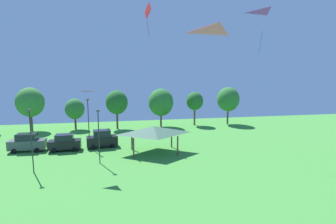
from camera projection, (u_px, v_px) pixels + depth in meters
The scene contains 17 objects.
kite_flying_0 at pixel (148, 12), 21.39m from camera, with size 0.40×1.34×2.79m.
kite_flying_2 at pixel (267, 25), 32.97m from camera, with size 2.89×3.41×4.05m.
kite_flying_3 at pixel (228, 53), 14.17m from camera, with size 2.25×2.87×0.30m.
kite_flying_4 at pixel (92, 95), 28.66m from camera, with size 1.73×1.53×0.10m.
parked_car_leftmost at pixel (27, 143), 35.79m from camera, with size 4.73×2.11×2.47m.
parked_car_second_from_left at pixel (65, 143), 36.02m from camera, with size 4.30×2.08×2.31m.
parked_car_third_from_left at pixel (102, 139), 37.71m from camera, with size 4.49×2.38×2.54m.
park_pavilion at pixel (154, 130), 34.98m from camera, with size 7.35×5.02×3.60m.
light_post_0 at pixel (99, 133), 30.58m from camera, with size 0.36×0.20×6.44m.
light_post_1 at pixel (31, 138), 27.65m from camera, with size 0.36×0.20×6.91m.
light_post_2 at pixel (89, 121), 36.84m from camera, with size 0.36×0.20×7.12m.
treeline_tree_1 at pixel (30, 102), 47.73m from camera, with size 4.90×4.90×8.07m.
treeline_tree_2 at pixel (75, 109), 49.42m from camera, with size 3.56×3.56×5.90m.
treeline_tree_3 at pixel (117, 103), 49.65m from camera, with size 4.14×4.14×7.41m.
treeline_tree_4 at pixel (161, 102), 51.84m from camera, with size 4.94×4.94×7.62m.
treeline_tree_5 at pixel (195, 101), 53.47m from camera, with size 3.42×3.42×6.86m.
treeline_tree_6 at pixel (228, 99), 54.62m from camera, with size 4.61×4.61×7.78m.
Camera 1 is at (-0.52, 1.44, 10.57)m, focal length 28.00 mm.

